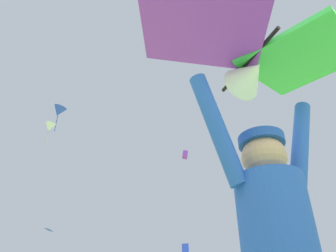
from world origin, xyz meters
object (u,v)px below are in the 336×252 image
object	(u,v)px
distant_kite_blue_mid_left	(59,111)
distant_kite_blue_low_left	(49,229)
held_stunt_kite	(253,53)
distant_kite_white_mid_right	(49,127)
distant_kite_purple_high_right	(185,155)
distant_kite_blue_far_center	(186,250)

from	to	relation	value
distant_kite_blue_mid_left	distant_kite_blue_low_left	bearing A→B (deg)	85.47
held_stunt_kite	distant_kite_white_mid_right	world-z (taller)	distant_kite_white_mid_right
distant_kite_purple_high_right	distant_kite_blue_far_center	bearing A→B (deg)	75.83
distant_kite_blue_far_center	distant_kite_blue_mid_left	bearing A→B (deg)	-151.64
held_stunt_kite	distant_kite_blue_far_center	distance (m)	34.88
distant_kite_blue_far_center	held_stunt_kite	bearing A→B (deg)	-104.69
held_stunt_kite	distant_kite_blue_far_center	xyz separation A→B (m)	(8.73, 33.30, 5.60)
distant_kite_blue_low_left	distant_kite_blue_mid_left	size ratio (longest dim) A/B	0.27
distant_kite_blue_mid_left	distant_kite_white_mid_right	xyz separation A→B (m)	(0.22, -3.91, -4.06)
distant_kite_blue_far_center	distant_kite_white_mid_right	size ratio (longest dim) A/B	0.68
distant_kite_blue_low_left	distant_kite_white_mid_right	bearing A→B (deg)	-91.33
distant_kite_blue_far_center	distant_kite_blue_low_left	world-z (taller)	distant_kite_blue_low_left
distant_kite_blue_mid_left	distant_kite_white_mid_right	distance (m)	5.64
distant_kite_blue_low_left	distant_kite_purple_high_right	bearing A→B (deg)	-28.94
held_stunt_kite	distant_kite_white_mid_right	distance (m)	25.36
distant_kite_blue_far_center	distant_kite_blue_low_left	distance (m)	13.80
distant_kite_purple_high_right	held_stunt_kite	bearing A→B (deg)	-104.87
held_stunt_kite	distant_kite_white_mid_right	size ratio (longest dim) A/B	0.83
distant_kite_white_mid_right	distant_kite_purple_high_right	size ratio (longest dim) A/B	2.25
distant_kite_blue_low_left	distant_kite_purple_high_right	distance (m)	14.38
distant_kite_blue_far_center	distant_kite_blue_low_left	xyz separation A→B (m)	(-13.62, -2.08, 0.85)
distant_kite_purple_high_right	distant_kite_blue_mid_left	bearing A→B (deg)	175.95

